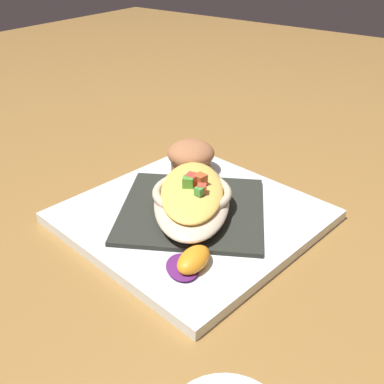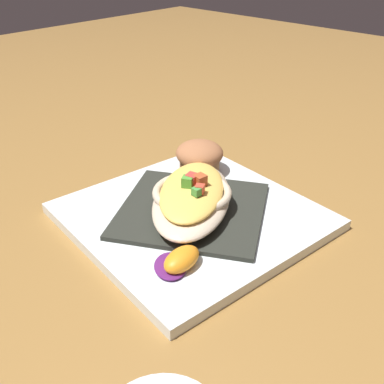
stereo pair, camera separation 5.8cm
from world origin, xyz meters
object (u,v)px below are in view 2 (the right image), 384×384
Objects in this scene: orange_garnish at (179,261)px; square_plate at (192,216)px; gratin_dish at (192,195)px; muffin at (200,157)px.

square_plate is at bearing 36.01° from orange_garnish.
muffin is (0.09, 0.07, 0.00)m from gratin_dish.
square_plate is at bearing 65.41° from gratin_dish.
muffin reaches higher than orange_garnish.
muffin reaches higher than square_plate.
muffin is at bearing 36.77° from orange_garnish.
gratin_dish reaches higher than square_plate.
square_plate is at bearing -142.47° from muffin.
square_plate is 4.47× the size of orange_garnish.
gratin_dish is at bearing 35.98° from orange_garnish.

